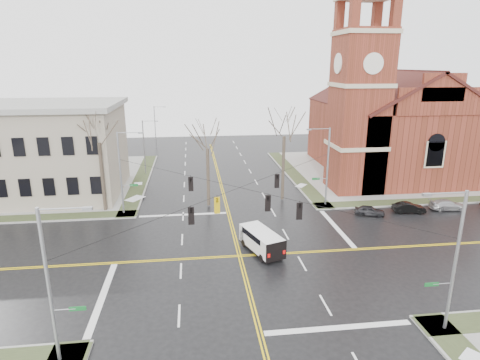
{
  "coord_description": "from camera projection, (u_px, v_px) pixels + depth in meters",
  "views": [
    {
      "loc": [
        -3.77,
        -31.21,
        16.01
      ],
      "look_at": [
        0.76,
        6.0,
        5.08
      ],
      "focal_mm": 30.0,
      "sensor_mm": 36.0,
      "label": 1
    }
  ],
  "objects": [
    {
      "name": "signal_pole_se",
      "position": [
        453.0,
        258.0,
        23.63
      ],
      "size": [
        2.75,
        0.22,
        9.0
      ],
      "color": "gray",
      "rests_on": "ground"
    },
    {
      "name": "parked_car_b",
      "position": [
        409.0,
        208.0,
        44.54
      ],
      "size": [
        3.67,
        1.72,
        1.16
      ],
      "primitive_type": "imported",
      "rotation": [
        0.0,
        0.0,
        1.43
      ],
      "color": "black",
      "rests_on": "ground"
    },
    {
      "name": "span_wires",
      "position": [
        240.0,
        188.0,
        32.93
      ],
      "size": [
        23.02,
        23.02,
        0.03
      ],
      "color": "black",
      "rests_on": "ground"
    },
    {
      "name": "streetlight_north_b",
      "position": [
        156.0,
        125.0,
        77.92
      ],
      "size": [
        2.3,
        0.2,
        8.0
      ],
      "color": "gray",
      "rests_on": "ground"
    },
    {
      "name": "parked_car_c",
      "position": [
        447.0,
        205.0,
        45.45
      ],
      "size": [
        4.14,
        1.99,
        1.16
      ],
      "primitive_type": "imported",
      "rotation": [
        0.0,
        0.0,
        1.48
      ],
      "color": "#A2A2A4",
      "rests_on": "ground"
    },
    {
      "name": "church",
      "position": [
        387.0,
        117.0,
        58.79
      ],
      "size": [
        24.28,
        27.48,
        27.5
      ],
      "color": "maroon",
      "rests_on": "ground"
    },
    {
      "name": "ground",
      "position": [
        240.0,
        256.0,
        34.66
      ],
      "size": [
        120.0,
        120.0,
        0.0
      ],
      "primitive_type": "plane",
      "color": "black",
      "rests_on": "ground"
    },
    {
      "name": "traffic_signals",
      "position": [
        241.0,
        199.0,
        32.5
      ],
      "size": [
        8.21,
        8.26,
        1.3
      ],
      "color": "black",
      "rests_on": "ground"
    },
    {
      "name": "signal_pole_sw",
      "position": [
        52.0,
        283.0,
        21.0
      ],
      "size": [
        2.75,
        0.22,
        9.0
      ],
      "color": "gray",
      "rests_on": "ground"
    },
    {
      "name": "signal_pole_ne",
      "position": [
        326.0,
        165.0,
        45.55
      ],
      "size": [
        2.75,
        0.22,
        9.0
      ],
      "color": "gray",
      "rests_on": "ground"
    },
    {
      "name": "parked_car_a",
      "position": [
        370.0,
        211.0,
        43.79
      ],
      "size": [
        3.42,
        2.34,
        1.08
      ],
      "primitive_type": "imported",
      "rotation": [
        0.0,
        0.0,
        1.2
      ],
      "color": "black",
      "rests_on": "ground"
    },
    {
      "name": "tree_ne",
      "position": [
        284.0,
        132.0,
        46.52
      ],
      "size": [
        4.0,
        4.0,
        11.53
      ],
      "color": "#3D3227",
      "rests_on": "ground"
    },
    {
      "name": "tree_nw_near",
      "position": [
        207.0,
        145.0,
        44.69
      ],
      "size": [
        4.0,
        4.0,
        10.03
      ],
      "color": "#3D3227",
      "rests_on": "ground"
    },
    {
      "name": "tree_nw_far",
      "position": [
        98.0,
        138.0,
        42.87
      ],
      "size": [
        4.0,
        4.0,
        11.46
      ],
      "color": "#3D3227",
      "rests_on": "ground"
    },
    {
      "name": "signal_pole_nw",
      "position": [
        122.0,
        171.0,
        42.92
      ],
      "size": [
        2.75,
        0.22,
        9.0
      ],
      "color": "gray",
      "rests_on": "ground"
    },
    {
      "name": "civic_building_a",
      "position": [
        44.0,
        152.0,
        49.63
      ],
      "size": [
        18.0,
        14.0,
        11.0
      ],
      "primitive_type": "cube",
      "color": "gray",
      "rests_on": "ground"
    },
    {
      "name": "road_markings",
      "position": [
        240.0,
        256.0,
        34.66
      ],
      "size": [
        100.0,
        100.0,
        0.01
      ],
      "color": "gold",
      "rests_on": "ground"
    },
    {
      "name": "sidewalks",
      "position": [
        240.0,
        255.0,
        34.64
      ],
      "size": [
        80.0,
        80.0,
        0.17
      ],
      "color": "gray",
      "rests_on": "ground"
    },
    {
      "name": "streetlight_north_a",
      "position": [
        145.0,
        145.0,
        58.86
      ],
      "size": [
        2.3,
        0.2,
        8.0
      ],
      "color": "gray",
      "rests_on": "ground"
    },
    {
      "name": "cargo_van",
      "position": [
        260.0,
        239.0,
        35.27
      ],
      "size": [
        3.53,
        5.4,
        1.92
      ],
      "rotation": [
        0.0,
        0.0,
        0.34
      ],
      "color": "white",
      "rests_on": "ground"
    }
  ]
}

